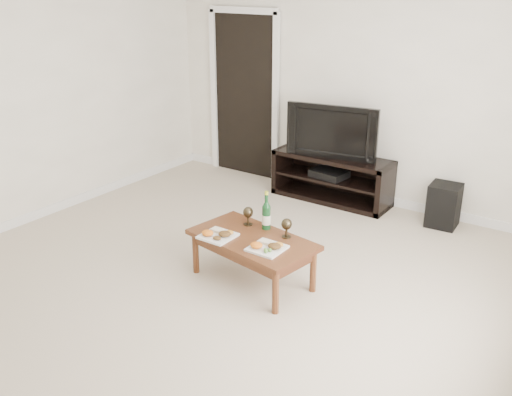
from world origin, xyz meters
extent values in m
plane|color=beige|center=(0.00, 0.00, 0.00)|extent=(5.50, 5.50, 0.00)
cube|color=white|center=(0.00, 2.77, 1.30)|extent=(5.00, 0.04, 2.60)
cube|color=black|center=(-1.55, 2.73, 1.02)|extent=(0.90, 0.02, 2.05)
cube|color=black|center=(-0.12, 2.50, 0.28)|extent=(1.40, 0.45, 0.55)
imported|color=black|center=(-0.12, 2.50, 0.85)|extent=(1.06, 0.31, 0.61)
cube|color=black|center=(-0.15, 2.48, 0.33)|extent=(0.43, 0.34, 0.08)
cube|color=black|center=(1.20, 2.51, 0.23)|extent=(0.33, 0.33, 0.46)
cube|color=brown|center=(0.23, 0.39, 0.21)|extent=(1.16, 0.75, 0.42)
cube|color=white|center=(-0.02, 0.23, 0.45)|extent=(0.27, 0.27, 0.07)
cube|color=white|center=(0.46, 0.27, 0.45)|extent=(0.27, 0.27, 0.07)
cylinder|color=#103C1A|center=(0.23, 0.61, 0.59)|extent=(0.07, 0.07, 0.35)
camera|label=1|loc=(2.76, -3.18, 2.50)|focal=40.00mm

